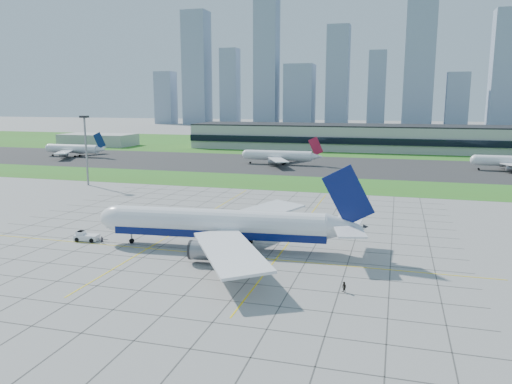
# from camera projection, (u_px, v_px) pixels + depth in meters

# --- Properties ---
(ground) EXTENTS (1400.00, 1400.00, 0.00)m
(ground) POSITION_uv_depth(u_px,v_px,m) (195.00, 250.00, 105.52)
(ground) COLOR gray
(ground) RESTS_ON ground
(grass_median) EXTENTS (700.00, 35.00, 0.04)m
(grass_median) POSITION_uv_depth(u_px,v_px,m) (286.00, 183.00, 190.68)
(grass_median) COLOR #386E1F
(grass_median) RESTS_ON ground
(asphalt_taxiway) EXTENTS (700.00, 75.00, 0.04)m
(asphalt_taxiway) POSITION_uv_depth(u_px,v_px,m) (310.00, 165.00, 242.72)
(asphalt_taxiway) COLOR #383838
(asphalt_taxiway) RESTS_ON ground
(grass_far) EXTENTS (700.00, 145.00, 0.04)m
(grass_far) POSITION_uv_depth(u_px,v_px,m) (337.00, 146.00, 346.81)
(grass_far) COLOR #386E1F
(grass_far) RESTS_ON ground
(apron_markings) EXTENTS (120.00, 130.00, 0.03)m
(apron_markings) POSITION_uv_depth(u_px,v_px,m) (215.00, 236.00, 115.90)
(apron_markings) COLOR #474744
(apron_markings) RESTS_ON ground
(terminal) EXTENTS (260.00, 43.00, 15.80)m
(terminal) POSITION_uv_depth(u_px,v_px,m) (397.00, 138.00, 310.90)
(terminal) COLOR #B7B7B2
(terminal) RESTS_ON ground
(service_block) EXTENTS (50.00, 25.00, 8.00)m
(service_block) POSITION_uv_depth(u_px,v_px,m) (98.00, 140.00, 346.33)
(service_block) COLOR #B7B7B2
(service_block) RESTS_ON ground
(light_mast) EXTENTS (2.50, 2.50, 25.60)m
(light_mast) POSITION_uv_depth(u_px,v_px,m) (86.00, 142.00, 182.82)
(light_mast) COLOR gray
(light_mast) RESTS_ON ground
(city_skyline) EXTENTS (523.00, 32.40, 160.00)m
(city_skyline) POSITION_uv_depth(u_px,v_px,m) (358.00, 76.00, 589.17)
(city_skyline) COLOR #8193AA
(city_skyline) RESTS_ON ground
(airliner) EXTENTS (59.30, 59.85, 18.67)m
(airliner) POSITION_uv_depth(u_px,v_px,m) (222.00, 225.00, 105.67)
(airliner) COLOR white
(airliner) RESTS_ON ground
(pushback_tug) EXTENTS (7.90, 3.16, 2.17)m
(pushback_tug) POSITION_uv_depth(u_px,v_px,m) (86.00, 237.00, 112.05)
(pushback_tug) COLOR white
(pushback_tug) RESTS_ON ground
(crew_near) EXTENTS (0.67, 0.67, 1.57)m
(crew_near) POSITION_uv_depth(u_px,v_px,m) (102.00, 240.00, 110.02)
(crew_near) COLOR black
(crew_near) RESTS_ON ground
(crew_far) EXTENTS (1.14, 1.11, 1.85)m
(crew_far) POSITION_uv_depth(u_px,v_px,m) (344.00, 287.00, 81.79)
(crew_far) COLOR black
(crew_far) RESTS_ON ground
(distant_jet_0) EXTENTS (36.16, 42.66, 14.08)m
(distant_jet_0) POSITION_uv_depth(u_px,v_px,m) (74.00, 149.00, 277.35)
(distant_jet_0) COLOR white
(distant_jet_0) RESTS_ON ground
(distant_jet_1) EXTENTS (38.14, 42.66, 14.08)m
(distant_jet_1) POSITION_uv_depth(u_px,v_px,m) (280.00, 155.00, 243.68)
(distant_jet_1) COLOR white
(distant_jet_1) RESTS_ON ground
(distant_jet_2) EXTENTS (34.19, 42.66, 14.08)m
(distant_jet_2) POSITION_uv_depth(u_px,v_px,m) (512.00, 161.00, 221.21)
(distant_jet_2) COLOR white
(distant_jet_2) RESTS_ON ground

